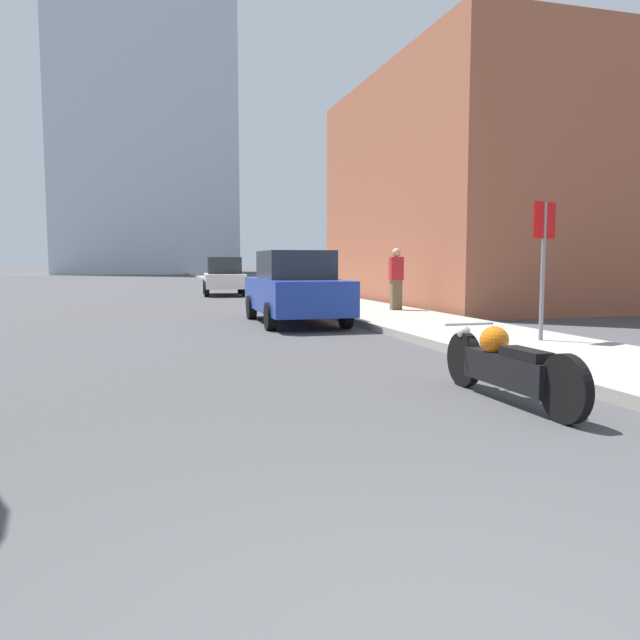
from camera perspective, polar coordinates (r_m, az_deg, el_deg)
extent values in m
cube|color=#9E998E|center=(42.09, -7.55, 3.44)|extent=(2.75, 240.00, 0.15)
cube|color=#9E563D|center=(23.69, 17.40, 11.00)|extent=(10.44, 12.09, 7.77)
cylinder|color=black|center=(7.52, 13.04, -3.52)|extent=(0.11, 0.64, 0.64)
cylinder|color=black|center=(6.07, 21.52, -5.88)|extent=(0.11, 0.64, 0.64)
cube|color=black|center=(6.77, 16.82, -4.44)|extent=(0.27, 1.36, 0.32)
sphere|color=orange|center=(6.96, 15.65, -1.83)|extent=(0.31, 0.31, 0.31)
cube|color=black|center=(6.51, 18.30, -2.99)|extent=(0.23, 0.62, 0.10)
sphere|color=silver|center=(7.50, 12.98, -1.08)|extent=(0.16, 0.16, 0.16)
cylinder|color=silver|center=(7.38, 13.49, -0.34)|extent=(0.62, 0.05, 0.04)
cube|color=#1E3899|center=(14.75, -2.30, 2.32)|extent=(1.85, 4.46, 0.76)
cube|color=#23282D|center=(14.73, -2.31, 5.06)|extent=(1.54, 2.16, 0.66)
cylinder|color=black|center=(15.97, -6.29, 1.17)|extent=(0.21, 0.61, 0.60)
cylinder|color=black|center=(16.30, -0.45, 1.28)|extent=(0.21, 0.61, 0.60)
cylinder|color=black|center=(13.27, -4.55, 0.33)|extent=(0.21, 0.61, 0.60)
cylinder|color=black|center=(13.66, 2.38, 0.49)|extent=(0.21, 0.61, 0.60)
cube|color=silver|center=(27.44, -8.76, 3.58)|extent=(1.91, 3.92, 0.60)
cube|color=#23282D|center=(27.43, -8.78, 4.95)|extent=(1.52, 1.92, 0.71)
cylinder|color=black|center=(28.60, -10.44, 3.02)|extent=(0.25, 0.68, 0.67)
cylinder|color=black|center=(28.68, -7.31, 3.07)|extent=(0.25, 0.68, 0.67)
cylinder|color=black|center=(26.24, -10.32, 2.82)|extent=(0.25, 0.68, 0.67)
cylinder|color=black|center=(26.33, -6.91, 2.87)|extent=(0.25, 0.68, 0.67)
cylinder|color=slate|center=(11.02, 19.70, 4.19)|extent=(0.07, 0.07, 2.29)
cube|color=red|center=(11.04, 19.84, 8.58)|extent=(0.57, 0.26, 0.60)
cube|color=brown|center=(17.12, 6.96, 2.28)|extent=(0.29, 0.20, 0.80)
cube|color=#B22328|center=(17.10, 6.99, 4.69)|extent=(0.36, 0.20, 0.64)
sphere|color=tan|center=(17.10, 7.01, 6.15)|extent=(0.23, 0.23, 0.23)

